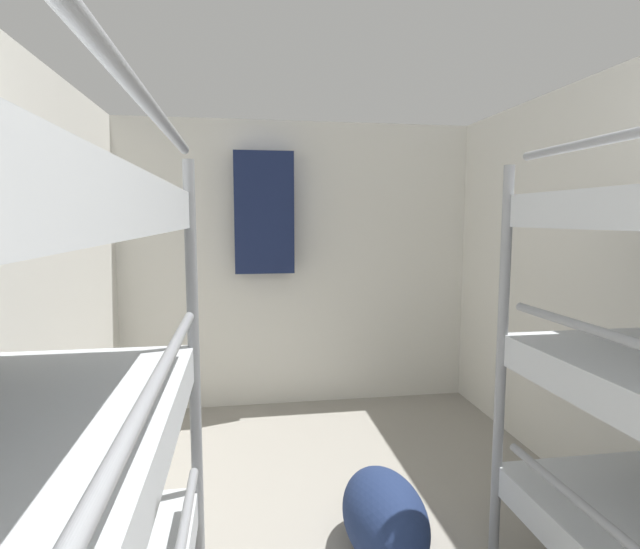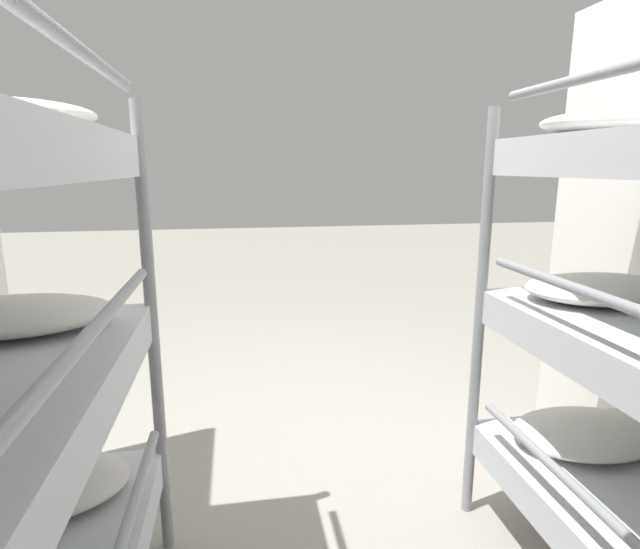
% 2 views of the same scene
% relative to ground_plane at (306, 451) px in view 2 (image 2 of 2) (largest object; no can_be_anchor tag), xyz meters
% --- Properties ---
extents(ground_plane, '(20.00, 20.00, 0.00)m').
position_rel_ground_plane_xyz_m(ground_plane, '(0.00, 0.00, 0.00)').
color(ground_plane, gray).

